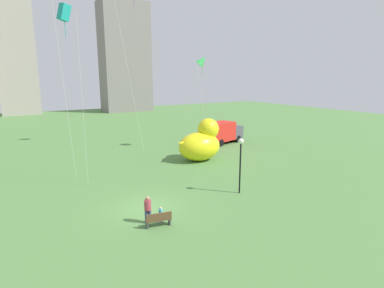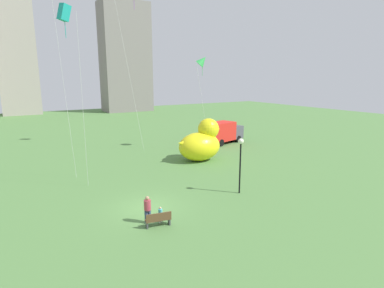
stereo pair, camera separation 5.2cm
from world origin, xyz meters
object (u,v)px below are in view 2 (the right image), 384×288
(giant_inflatable_duck, at_px, (201,143))
(kite_green, at_px, (202,61))
(lamppost, at_px, (241,153))
(person_child, at_px, (160,214))
(person_adult, at_px, (148,208))
(box_truck, at_px, (223,133))
(park_bench, at_px, (158,219))
(kite_teal, at_px, (64,14))

(giant_inflatable_duck, xyz_separation_m, kite_green, (2.90, 4.35, 8.59))
(giant_inflatable_duck, height_order, lamppost, giant_inflatable_duck)
(person_child, height_order, kite_green, kite_green)
(person_adult, distance_m, box_truck, 24.19)
(person_adult, bearing_deg, giant_inflatable_duck, 45.14)
(lamppost, height_order, box_truck, lamppost)
(kite_green, bearing_deg, park_bench, -129.81)
(lamppost, relative_size, kite_teal, 0.31)
(park_bench, distance_m, giant_inflatable_duck, 15.43)
(lamppost, xyz_separation_m, kite_green, (5.59, 13.97, 7.34))
(lamppost, bearing_deg, person_child, -168.92)
(person_child, distance_m, box_truck, 23.99)
(park_bench, xyz_separation_m, box_truck, (17.37, 17.26, 0.97))
(park_bench, bearing_deg, lamppost, 13.53)
(person_child, bearing_deg, box_truck, 44.68)
(person_child, distance_m, lamppost, 7.82)
(person_adult, bearing_deg, lamppost, 7.47)
(giant_inflatable_duck, distance_m, box_truck, 9.20)
(person_adult, xyz_separation_m, lamppost, (7.91, 1.04, 2.18))
(kite_teal, bearing_deg, park_bench, -72.68)
(person_child, bearing_deg, lamppost, 11.08)
(kite_teal, bearing_deg, kite_green, 23.54)
(park_bench, height_order, person_child, person_child)
(box_truck, xyz_separation_m, kite_green, (-4.20, -1.47, 9.02))
(lamppost, bearing_deg, kite_green, 68.20)
(park_bench, relative_size, kite_green, 0.14)
(box_truck, bearing_deg, lamppost, -122.39)
(park_bench, xyz_separation_m, person_adult, (-0.34, 0.79, 0.47))
(giant_inflatable_duck, relative_size, lamppost, 1.26)
(park_bench, bearing_deg, person_child, 51.23)
(person_adult, height_order, giant_inflatable_duck, giant_inflatable_duck)
(person_adult, distance_m, person_child, 0.85)
(giant_inflatable_duck, bearing_deg, person_adult, -134.86)
(box_truck, height_order, kite_teal, kite_teal)
(person_child, distance_m, kite_teal, 15.29)
(park_bench, relative_size, person_adult, 0.92)
(giant_inflatable_duck, height_order, kite_green, kite_green)
(kite_teal, relative_size, kite_green, 1.21)
(person_child, distance_m, kite_green, 22.36)
(park_bench, bearing_deg, kite_teal, 107.32)
(box_truck, bearing_deg, person_adult, -137.06)
(box_truck, distance_m, kite_green, 10.06)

